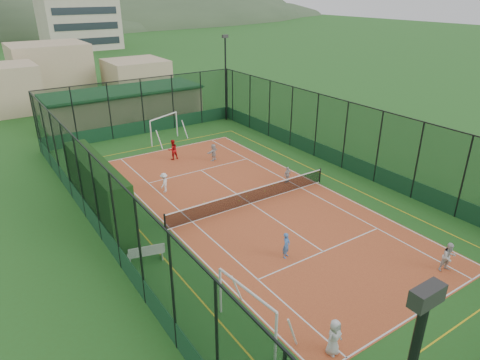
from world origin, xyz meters
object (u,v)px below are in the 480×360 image
object	(u,v)px
futsal_goal_far	(164,129)
child_near_mid	(286,245)
child_near_left	(334,337)
child_near_right	(449,257)
child_far_left	(164,183)
coach	(173,150)
white_bench	(146,253)
child_far_right	(287,175)
child_far_back	(213,152)
clubhouse	(124,105)
floodlight_ne	(226,79)
futsal_goal_near	(246,312)

from	to	relation	value
futsal_goal_far	child_near_mid	xyz separation A→B (m)	(-2.48, -19.59, -0.43)
child_near_left	child_near_right	bearing A→B (deg)	-3.20
child_far_left	coach	size ratio (longest dim) A/B	0.83
white_bench	child_far_right	bearing A→B (deg)	30.33
white_bench	child_far_back	distance (m)	13.70
white_bench	futsal_goal_far	world-z (taller)	futsal_goal_far
child_near_left	clubhouse	bearing A→B (deg)	74.95
child_near_mid	child_far_back	world-z (taller)	child_near_mid
floodlight_ne	clubhouse	distance (m)	10.47
floodlight_ne	child_far_right	world-z (taller)	floodlight_ne
futsal_goal_near	child_far_left	distance (m)	13.68
child_near_mid	child_far_back	size ratio (longest dim) A/B	1.02
child_near_right	futsal_goal_far	bearing A→B (deg)	115.58
floodlight_ne	coach	xyz separation A→B (m)	(-9.31, -7.05, -3.32)
futsal_goal_near	child_near_left	distance (m)	3.32
futsal_goal_near	child_near_right	world-z (taller)	futsal_goal_near
clubhouse	white_bench	bearing A→B (deg)	-107.89
child_far_right	child_far_back	bearing A→B (deg)	-78.10
floodlight_ne	futsal_goal_far	xyz separation A→B (m)	(-8.00, -2.69, -3.01)
futsal_goal_near	clubhouse	bearing A→B (deg)	-17.56
white_bench	child_far_right	distance (m)	12.17
child_far_left	clubhouse	bearing A→B (deg)	-146.71
floodlight_ne	child_near_right	world-z (taller)	floodlight_ne
child_near_mid	child_far_left	distance (m)	10.39
child_far_left	coach	distance (m)	5.86
white_bench	child_near_mid	xyz separation A→B (m)	(5.92, -3.52, 0.19)
child_far_back	child_far_left	bearing A→B (deg)	3.94
clubhouse	child_near_left	distance (m)	33.70
child_far_right	child_far_back	size ratio (longest dim) A/B	0.87
floodlight_ne	child_far_back	distance (m)	11.79
futsal_goal_near	child_near_mid	distance (m)	5.60
floodlight_ne	child_far_back	size ratio (longest dim) A/B	6.24
futsal_goal_far	child_far_left	size ratio (longest dim) A/B	2.62
child_near_left	child_near_mid	world-z (taller)	child_near_left
futsal_goal_far	white_bench	bearing A→B (deg)	-141.70
white_bench	child_near_left	size ratio (longest dim) A/B	1.18
child_far_left	futsal_goal_near	bearing A→B (deg)	33.84
clubhouse	coach	bearing A→B (deg)	-93.25
child_near_left	floodlight_ne	bearing A→B (deg)	57.56
futsal_goal_far	coach	bearing A→B (deg)	-130.80
floodlight_ne	child_near_left	xyz separation A→B (m)	(-12.97, -28.01, -3.37)
child_near_right	child_far_left	xyz separation A→B (m)	(-7.47, 15.32, -0.08)
futsal_goal_far	child_far_left	world-z (taller)	futsal_goal_far
clubhouse	futsal_goal_far	distance (m)	8.13
clubhouse	child_near_left	size ratio (longest dim) A/B	10.25
white_bench	futsal_goal_far	bearing A→B (deg)	76.68
clubhouse	child_near_right	xyz separation A→B (m)	(3.73, -32.79, -0.82)
child_near_right	coach	size ratio (longest dim) A/B	0.93
white_bench	futsal_goal_near	world-z (taller)	futsal_goal_near
child_far_left	child_far_right	world-z (taller)	child_far_left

